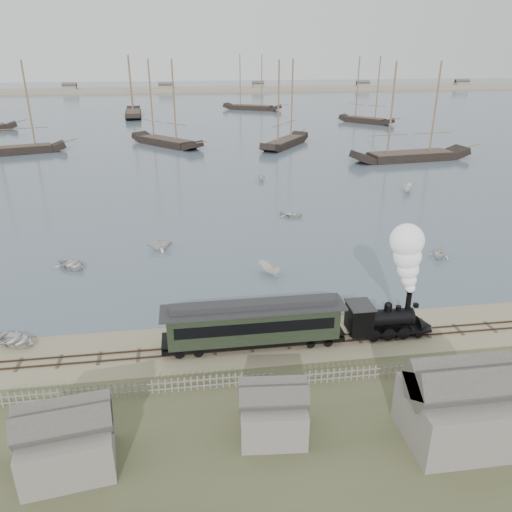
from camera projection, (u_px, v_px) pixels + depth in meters
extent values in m
plane|color=tan|center=(225.00, 335.00, 42.07)|extent=(600.00, 600.00, 0.00)
cube|color=#495C68|center=(188.00, 108.00, 197.12)|extent=(600.00, 336.00, 0.06)
cube|color=#3E2C22|center=(227.00, 351.00, 39.75)|extent=(120.00, 0.08, 0.12)
cube|color=#3E2C22|center=(226.00, 344.00, 40.67)|extent=(120.00, 0.08, 0.12)
cube|color=#45362C|center=(227.00, 348.00, 40.24)|extent=(120.00, 1.80, 0.06)
cube|color=tan|center=(185.00, 91.00, 270.10)|extent=(500.00, 20.00, 1.80)
cube|color=black|center=(388.00, 328.00, 41.76)|extent=(6.83, 2.01, 0.25)
cylinder|color=black|center=(385.00, 318.00, 41.32)|extent=(4.22, 1.51, 1.51)
cube|color=black|center=(359.00, 318.00, 40.95)|extent=(1.81, 2.21, 2.31)
cube|color=#2B2B2D|center=(360.00, 305.00, 40.48)|extent=(2.01, 2.41, 0.12)
cylinder|color=black|center=(408.00, 302.00, 41.04)|extent=(0.44, 0.44, 1.61)
sphere|color=black|center=(388.00, 305.00, 40.89)|extent=(0.64, 0.64, 0.64)
cone|color=black|center=(424.00, 326.00, 42.23)|extent=(1.41, 2.01, 2.01)
cube|color=black|center=(416.00, 305.00, 41.27)|extent=(0.35, 0.35, 0.35)
cube|color=black|center=(253.00, 339.00, 40.25)|extent=(14.57, 2.39, 0.36)
cube|color=black|center=(253.00, 323.00, 39.69)|extent=(13.53, 2.60, 2.60)
cube|color=black|center=(256.00, 329.00, 38.38)|extent=(12.49, 0.06, 0.94)
cube|color=black|center=(251.00, 312.00, 40.79)|extent=(12.49, 0.06, 0.94)
cube|color=#2B2B2D|center=(253.00, 308.00, 39.16)|extent=(14.57, 2.81, 0.19)
cube|color=#2B2B2D|center=(253.00, 304.00, 39.04)|extent=(13.01, 1.25, 0.47)
imported|color=silver|center=(15.00, 340.00, 40.65)|extent=(4.29, 4.66, 0.79)
imported|color=silver|center=(72.00, 264.00, 54.60)|extent=(4.61, 4.59, 0.79)
imported|color=silver|center=(160.00, 243.00, 59.37)|extent=(2.86, 3.22, 1.56)
imported|color=silver|center=(269.00, 269.00, 53.03)|extent=(3.17, 2.77, 1.19)
imported|color=silver|center=(292.00, 214.00, 71.15)|extent=(3.88, 4.16, 0.70)
imported|color=silver|center=(440.00, 252.00, 57.10)|extent=(3.57, 3.53, 1.42)
imported|color=silver|center=(408.00, 188.00, 82.74)|extent=(3.64, 3.29, 1.38)
imported|color=silver|center=(261.00, 177.00, 89.87)|extent=(3.20, 2.94, 1.42)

